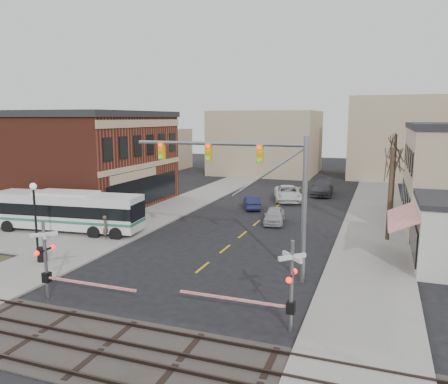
{
  "coord_description": "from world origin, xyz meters",
  "views": [
    {
      "loc": [
        9.84,
        -21.23,
        8.93
      ],
      "look_at": [
        -1.06,
        8.71,
        3.5
      ],
      "focal_mm": 35.0,
      "sensor_mm": 36.0,
      "label": 1
    }
  ],
  "objects_px": {
    "car_b": "(252,202)",
    "pedestrian_near": "(106,227)",
    "street_lamp": "(34,204)",
    "car_a": "(274,215)",
    "transit_bus": "(67,211)",
    "rr_crossing_east": "(281,286)",
    "car_c": "(288,193)",
    "pedestrian_far": "(109,220)",
    "rr_crossing_west": "(53,261)",
    "car_d": "(322,187)",
    "trash_bin": "(42,254)",
    "traffic_signal_mast": "(255,176)"
  },
  "relations": [
    {
      "from": "car_d",
      "to": "street_lamp",
      "type": "bearing_deg",
      "value": -119.23
    },
    {
      "from": "traffic_signal_mast",
      "to": "car_c",
      "type": "xyz_separation_m",
      "value": [
        -2.89,
        23.24,
        -4.93
      ]
    },
    {
      "from": "rr_crossing_west",
      "to": "trash_bin",
      "type": "xyz_separation_m",
      "value": [
        -4.6,
        4.2,
        -1.41
      ]
    },
    {
      "from": "car_c",
      "to": "pedestrian_near",
      "type": "xyz_separation_m",
      "value": [
        -9.38,
        -19.91,
        0.18
      ]
    },
    {
      "from": "street_lamp",
      "to": "pedestrian_far",
      "type": "relative_size",
      "value": 2.61
    },
    {
      "from": "pedestrian_near",
      "to": "rr_crossing_east",
      "type": "bearing_deg",
      "value": -141.27
    },
    {
      "from": "trash_bin",
      "to": "pedestrian_far",
      "type": "xyz_separation_m",
      "value": [
        -0.4,
        7.69,
        0.47
      ]
    },
    {
      "from": "car_b",
      "to": "pedestrian_near",
      "type": "xyz_separation_m",
      "value": [
        -6.89,
        -14.62,
        0.33
      ]
    },
    {
      "from": "rr_crossing_east",
      "to": "pedestrian_far",
      "type": "relative_size",
      "value": 3.1
    },
    {
      "from": "transit_bus",
      "to": "rr_crossing_east",
      "type": "relative_size",
      "value": 2.19
    },
    {
      "from": "pedestrian_near",
      "to": "pedestrian_far",
      "type": "xyz_separation_m",
      "value": [
        -1.12,
        1.99,
        0.03
      ]
    },
    {
      "from": "rr_crossing_east",
      "to": "trash_bin",
      "type": "xyz_separation_m",
      "value": [
        -15.87,
        3.52,
        -1.41
      ]
    },
    {
      "from": "trash_bin",
      "to": "car_d",
      "type": "distance_m",
      "value": 33.46
    },
    {
      "from": "transit_bus",
      "to": "trash_bin",
      "type": "bearing_deg",
      "value": -62.34
    },
    {
      "from": "transit_bus",
      "to": "street_lamp",
      "type": "height_order",
      "value": "street_lamp"
    },
    {
      "from": "car_d",
      "to": "pedestrian_far",
      "type": "xyz_separation_m",
      "value": [
        -13.45,
        -23.12,
        0.16
      ]
    },
    {
      "from": "traffic_signal_mast",
      "to": "pedestrian_near",
      "type": "height_order",
      "value": "traffic_signal_mast"
    },
    {
      "from": "car_a",
      "to": "car_c",
      "type": "distance_m",
      "value": 10.55
    },
    {
      "from": "traffic_signal_mast",
      "to": "pedestrian_near",
      "type": "distance_m",
      "value": 13.57
    },
    {
      "from": "car_b",
      "to": "car_d",
      "type": "distance_m",
      "value": 11.82
    },
    {
      "from": "traffic_signal_mast",
      "to": "car_b",
      "type": "relative_size",
      "value": 2.52
    },
    {
      "from": "traffic_signal_mast",
      "to": "car_d",
      "type": "height_order",
      "value": "traffic_signal_mast"
    },
    {
      "from": "pedestrian_far",
      "to": "pedestrian_near",
      "type": "bearing_deg",
      "value": -88.47
    },
    {
      "from": "rr_crossing_east",
      "to": "pedestrian_near",
      "type": "height_order",
      "value": "rr_crossing_east"
    },
    {
      "from": "car_a",
      "to": "transit_bus",
      "type": "bearing_deg",
      "value": -158.41
    },
    {
      "from": "traffic_signal_mast",
      "to": "car_d",
      "type": "distance_m",
      "value": 28.86
    },
    {
      "from": "rr_crossing_east",
      "to": "pedestrian_far",
      "type": "height_order",
      "value": "rr_crossing_east"
    },
    {
      "from": "car_c",
      "to": "pedestrian_near",
      "type": "distance_m",
      "value": 22.01
    },
    {
      "from": "traffic_signal_mast",
      "to": "trash_bin",
      "type": "xyz_separation_m",
      "value": [
        -12.98,
        -2.37,
        -5.19
      ]
    },
    {
      "from": "car_b",
      "to": "pedestrian_near",
      "type": "relative_size",
      "value": 2.29
    },
    {
      "from": "trash_bin",
      "to": "car_b",
      "type": "xyz_separation_m",
      "value": [
        7.6,
        20.32,
        0.1
      ]
    },
    {
      "from": "trash_bin",
      "to": "rr_crossing_east",
      "type": "bearing_deg",
      "value": -12.51
    },
    {
      "from": "rr_crossing_east",
      "to": "car_d",
      "type": "bearing_deg",
      "value": 94.71
    },
    {
      "from": "rr_crossing_east",
      "to": "car_a",
      "type": "relative_size",
      "value": 1.38
    },
    {
      "from": "street_lamp",
      "to": "car_a",
      "type": "relative_size",
      "value": 1.16
    },
    {
      "from": "car_b",
      "to": "pedestrian_near",
      "type": "distance_m",
      "value": 16.16
    },
    {
      "from": "transit_bus",
      "to": "car_a",
      "type": "relative_size",
      "value": 3.02
    },
    {
      "from": "rr_crossing_east",
      "to": "car_c",
      "type": "height_order",
      "value": "rr_crossing_east"
    },
    {
      "from": "transit_bus",
      "to": "pedestrian_far",
      "type": "relative_size",
      "value": 6.78
    },
    {
      "from": "transit_bus",
      "to": "car_b",
      "type": "height_order",
      "value": "transit_bus"
    },
    {
      "from": "rr_crossing_east",
      "to": "trash_bin",
      "type": "height_order",
      "value": "rr_crossing_east"
    },
    {
      "from": "street_lamp",
      "to": "pedestrian_near",
      "type": "relative_size",
      "value": 2.69
    },
    {
      "from": "transit_bus",
      "to": "rr_crossing_west",
      "type": "xyz_separation_m",
      "value": [
        8.06,
        -10.81,
        0.21
      ]
    },
    {
      "from": "rr_crossing_west",
      "to": "pedestrian_near",
      "type": "distance_m",
      "value": 10.68
    },
    {
      "from": "car_c",
      "to": "pedestrian_far",
      "type": "bearing_deg",
      "value": -135.7
    },
    {
      "from": "car_b",
      "to": "pedestrian_far",
      "type": "bearing_deg",
      "value": 35.26
    },
    {
      "from": "rr_crossing_west",
      "to": "pedestrian_near",
      "type": "bearing_deg",
      "value": 111.44
    },
    {
      "from": "trash_bin",
      "to": "car_d",
      "type": "xyz_separation_m",
      "value": [
        13.04,
        30.81,
        0.3
      ]
    },
    {
      "from": "street_lamp",
      "to": "car_b",
      "type": "height_order",
      "value": "street_lamp"
    },
    {
      "from": "traffic_signal_mast",
      "to": "street_lamp",
      "type": "xyz_separation_m",
      "value": [
        -14.32,
        -1.3,
        -2.3
      ]
    }
  ]
}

